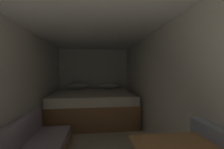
# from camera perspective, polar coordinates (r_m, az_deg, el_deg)

# --- Properties ---
(wall_back) EXTENTS (2.32, 0.05, 2.05)m
(wall_back) POSITION_cam_1_polar(r_m,az_deg,el_deg) (4.97, -7.00, -2.14)
(wall_back) COLOR silver
(wall_back) RESTS_ON ground
(wall_left) EXTENTS (0.05, 5.19, 2.05)m
(wall_left) POSITION_cam_1_polar(r_m,az_deg,el_deg) (2.64, -33.20, -5.58)
(wall_left) COLOR silver
(wall_left) RESTS_ON ground
(wall_right) EXTENTS (0.05, 5.19, 2.05)m
(wall_right) POSITION_cam_1_polar(r_m,az_deg,el_deg) (2.60, 18.50, -5.51)
(wall_right) COLOR silver
(wall_right) RESTS_ON ground
(ceiling_slab) EXTENTS (2.32, 5.19, 0.05)m
(ceiling_slab) POSITION_cam_1_polar(r_m,az_deg,el_deg) (2.45, -7.64, 18.93)
(ceiling_slab) COLOR white
(ceiling_slab) RESTS_ON wall_left
(bed) EXTENTS (2.10, 1.74, 0.94)m
(bed) POSITION_cam_1_polar(r_m,az_deg,el_deg) (4.14, -7.09, -11.81)
(bed) COLOR olive
(bed) RESTS_ON ground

